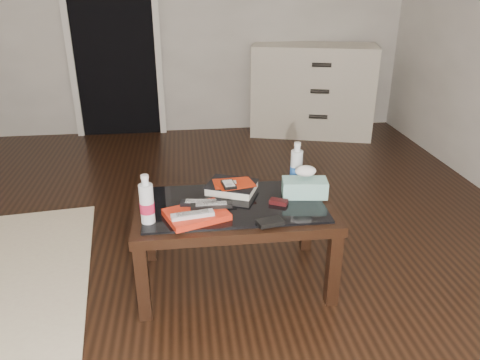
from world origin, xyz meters
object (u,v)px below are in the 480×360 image
object	(u,v)px
water_bottle_right	(297,163)
tissue_box	(305,188)
coffee_table	(234,214)
water_bottle_left	(146,199)
dresser	(312,90)
textbook	(232,187)

from	to	relation	value
water_bottle_right	tissue_box	distance (m)	0.18
coffee_table	water_bottle_left	world-z (taller)	water_bottle_left
dresser	water_bottle_left	world-z (taller)	dresser
water_bottle_left	tissue_box	bearing A→B (deg)	13.30
dresser	textbook	xyz separation A→B (m)	(-1.07, -2.31, 0.03)
textbook	dresser	bearing A→B (deg)	88.37
tissue_box	dresser	bearing A→B (deg)	81.44
textbook	water_bottle_left	distance (m)	0.52
dresser	textbook	world-z (taller)	dresser
water_bottle_right	tissue_box	size ratio (longest dim) A/B	1.03
coffee_table	tissue_box	world-z (taller)	tissue_box
water_bottle_right	tissue_box	world-z (taller)	water_bottle_right
dresser	tissue_box	bearing A→B (deg)	-90.47
water_bottle_left	tissue_box	xyz separation A→B (m)	(0.80, 0.19, -0.07)
dresser	water_bottle_right	bearing A→B (deg)	-91.75
textbook	tissue_box	distance (m)	0.38
coffee_table	tissue_box	bearing A→B (deg)	6.54
water_bottle_right	water_bottle_left	bearing A→B (deg)	-155.98
coffee_table	tissue_box	xyz separation A→B (m)	(0.38, 0.04, 0.11)
coffee_table	dresser	size ratio (longest dim) A/B	0.77
textbook	tissue_box	world-z (taller)	tissue_box
water_bottle_right	tissue_box	bearing A→B (deg)	-87.40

